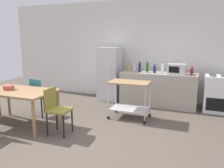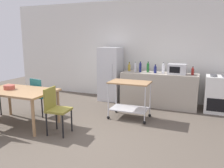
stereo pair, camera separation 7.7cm
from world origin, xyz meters
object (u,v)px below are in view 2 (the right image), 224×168
object	(u,v)px
dining_table	(19,94)
chair_olive	(56,107)
chair_teal	(40,94)
refrigerator	(111,74)
bottle_hot_sauce	(155,70)
bottle_sesame_oil	(129,67)
microwave	(177,69)
bottle_soy_sauce	(140,67)
bottle_olive_oil	(148,68)
fruit_bowl	(9,87)
bottle_sparkling_water	(163,69)
stove_oven	(218,94)
bottle_vinegar	(193,71)
kitchen_cart	(130,94)
bottle_soda	(135,68)

from	to	relation	value
dining_table	chair_olive	world-z (taller)	chair_olive
chair_teal	chair_olive	bearing A→B (deg)	155.59
refrigerator	bottle_hot_sauce	size ratio (longest dim) A/B	6.69
chair_olive	bottle_sesame_oil	xyz separation A→B (m)	(0.59, 2.67, 0.48)
chair_teal	microwave	world-z (taller)	microwave
refrigerator	bottle_soy_sauce	size ratio (longest dim) A/B	5.36
bottle_olive_oil	fruit_bowl	distance (m)	3.47
microwave	bottle_sparkling_water	bearing A→B (deg)	-179.32
stove_oven	bottle_hot_sauce	bearing A→B (deg)	-176.99
microwave	fruit_bowl	bearing A→B (deg)	-141.63
stove_oven	bottle_hot_sauce	size ratio (longest dim) A/B	3.97
bottle_vinegar	bottle_hot_sauce	bearing A→B (deg)	-176.90
chair_olive	bottle_vinegar	size ratio (longest dim) A/B	4.22
chair_teal	kitchen_cart	distance (m)	2.09
bottle_sesame_oil	microwave	distance (m)	1.33
chair_olive	stove_oven	xyz separation A→B (m)	(2.91, 2.60, -0.07)
chair_olive	bottle_sparkling_water	size ratio (longest dim) A/B	3.06
dining_table	bottle_hot_sauce	size ratio (longest dim) A/B	6.47
bottle_soy_sauce	kitchen_cart	bearing A→B (deg)	-85.94
chair_olive	bottle_sesame_oil	distance (m)	2.77
kitchen_cart	fruit_bowl	size ratio (longest dim) A/B	4.05
bottle_vinegar	kitchen_cart	bearing A→B (deg)	-135.88
kitchen_cart	microwave	world-z (taller)	microwave
bottle_sparkling_water	fruit_bowl	xyz separation A→B (m)	(-2.77, -2.47, -0.23)
bottle_soy_sauce	bottle_sparkling_water	bearing A→B (deg)	0.14
refrigerator	bottle_soda	distance (m)	0.83
microwave	bottle_vinegar	world-z (taller)	microwave
chair_olive	kitchen_cart	size ratio (longest dim) A/B	0.98
chair_olive	microwave	bearing A→B (deg)	-41.11
chair_teal	refrigerator	size ratio (longest dim) A/B	0.57
dining_table	bottle_hot_sauce	xyz separation A→B (m)	(2.35, 2.42, 0.32)
bottle_hot_sauce	chair_olive	bearing A→B (deg)	-118.36
chair_teal	bottle_sparkling_water	world-z (taller)	bottle_sparkling_water
stove_oven	dining_table	bearing A→B (deg)	-147.30
bottle_sesame_oil	bottle_soy_sauce	xyz separation A→B (m)	(0.35, -0.12, 0.03)
bottle_soda	microwave	world-z (taller)	bottle_soda
bottle_sparkling_water	bottle_soy_sauce	bearing A→B (deg)	-179.86
bottle_vinegar	fruit_bowl	size ratio (longest dim) A/B	0.94
chair_teal	bottle_sesame_oil	bearing A→B (deg)	-115.82
bottle_soda	bottle_vinegar	bearing A→B (deg)	-0.30
dining_table	bottle_soda	distance (m)	3.08
bottle_vinegar	microwave	bearing A→B (deg)	-177.05
chair_teal	bottle_sesame_oil	xyz separation A→B (m)	(1.56, 1.93, 0.48)
dining_table	chair_olive	xyz separation A→B (m)	(0.98, -0.10, -0.15)
stove_oven	chair_teal	bearing A→B (deg)	-154.37
bottle_soda	bottle_soy_sauce	xyz separation A→B (m)	(0.15, -0.03, 0.02)
bottle_olive_oil	bottle_hot_sauce	size ratio (longest dim) A/B	1.23
refrigerator	bottle_soda	size ratio (longest dim) A/B	5.77
bottle_soda	bottle_olive_oil	bearing A→B (deg)	7.06
bottle_sesame_oil	bottle_vinegar	bearing A→B (deg)	-3.19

